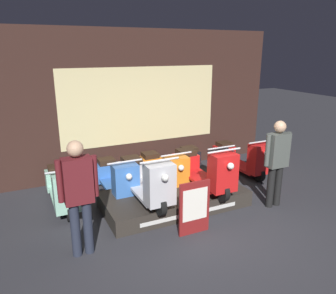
{
  "coord_description": "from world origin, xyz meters",
  "views": [
    {
      "loc": [
        -2.6,
        -3.81,
        2.76
      ],
      "look_at": [
        -0.06,
        1.54,
        0.99
      ],
      "focal_mm": 35.0,
      "sensor_mm": 36.0,
      "label": 1
    }
  ],
  "objects_px": {
    "person_left_browsing": "(79,191)",
    "price_sign_board": "(194,208)",
    "scooter_backrow_0": "(63,187)",
    "person_right_browsing": "(277,158)",
    "scooter_backrow_1": "(116,179)",
    "scooter_backrow_2": "(163,171)",
    "scooter_backrow_3": "(204,164)",
    "scooter_backrow_4": "(241,158)",
    "scooter_display_right": "(204,169)",
    "scooter_display_left": "(145,180)"
  },
  "relations": [
    {
      "from": "scooter_display_right",
      "to": "price_sign_board",
      "type": "bearing_deg",
      "value": -128.02
    },
    {
      "from": "scooter_backrow_2",
      "to": "person_left_browsing",
      "type": "bearing_deg",
      "value": -140.2
    },
    {
      "from": "scooter_backrow_3",
      "to": "price_sign_board",
      "type": "xyz_separation_m",
      "value": [
        -1.31,
        -1.85,
        0.08
      ]
    },
    {
      "from": "scooter_backrow_3",
      "to": "scooter_backrow_4",
      "type": "distance_m",
      "value": 1.0
    },
    {
      "from": "scooter_backrow_3",
      "to": "person_left_browsing",
      "type": "xyz_separation_m",
      "value": [
        -2.98,
        -1.65,
        0.6
      ]
    },
    {
      "from": "person_right_browsing",
      "to": "scooter_display_right",
      "type": "bearing_deg",
      "value": 145.97
    },
    {
      "from": "person_right_browsing",
      "to": "scooter_backrow_4",
      "type": "bearing_deg",
      "value": 71.93
    },
    {
      "from": "scooter_backrow_0",
      "to": "scooter_backrow_3",
      "type": "relative_size",
      "value": 1.0
    },
    {
      "from": "scooter_display_left",
      "to": "person_right_browsing",
      "type": "height_order",
      "value": "person_right_browsing"
    },
    {
      "from": "scooter_display_right",
      "to": "scooter_backrow_1",
      "type": "relative_size",
      "value": 1.0
    },
    {
      "from": "scooter_backrow_0",
      "to": "scooter_display_left",
      "type": "bearing_deg",
      "value": -36.86
    },
    {
      "from": "scooter_backrow_2",
      "to": "scooter_backrow_3",
      "type": "relative_size",
      "value": 1.0
    },
    {
      "from": "person_left_browsing",
      "to": "scooter_backrow_4",
      "type": "bearing_deg",
      "value": 22.51
    },
    {
      "from": "person_left_browsing",
      "to": "person_right_browsing",
      "type": "distance_m",
      "value": 3.45
    },
    {
      "from": "person_left_browsing",
      "to": "price_sign_board",
      "type": "bearing_deg",
      "value": -6.83
    },
    {
      "from": "scooter_backrow_2",
      "to": "scooter_backrow_3",
      "type": "xyz_separation_m",
      "value": [
        1.0,
        0.0,
        0.0
      ]
    },
    {
      "from": "person_right_browsing",
      "to": "price_sign_board",
      "type": "xyz_separation_m",
      "value": [
        -1.78,
        -0.2,
        -0.48
      ]
    },
    {
      "from": "person_left_browsing",
      "to": "scooter_backrow_2",
      "type": "bearing_deg",
      "value": 39.8
    },
    {
      "from": "scooter_backrow_3",
      "to": "person_left_browsing",
      "type": "relative_size",
      "value": 1.06
    },
    {
      "from": "scooter_backrow_1",
      "to": "person_left_browsing",
      "type": "xyz_separation_m",
      "value": [
        -0.98,
        -1.65,
        0.6
      ]
    },
    {
      "from": "scooter_backrow_0",
      "to": "price_sign_board",
      "type": "relative_size",
      "value": 2.03
    },
    {
      "from": "scooter_backrow_1",
      "to": "scooter_backrow_2",
      "type": "bearing_deg",
      "value": 0.0
    },
    {
      "from": "scooter_backrow_0",
      "to": "person_right_browsing",
      "type": "relative_size",
      "value": 1.1
    },
    {
      "from": "scooter_backrow_4",
      "to": "person_left_browsing",
      "type": "xyz_separation_m",
      "value": [
        -3.98,
        -1.65,
        0.6
      ]
    },
    {
      "from": "scooter_display_right",
      "to": "scooter_backrow_4",
      "type": "distance_m",
      "value": 1.87
    },
    {
      "from": "scooter_backrow_1",
      "to": "price_sign_board",
      "type": "relative_size",
      "value": 2.03
    },
    {
      "from": "scooter_display_right",
      "to": "scooter_backrow_1",
      "type": "bearing_deg",
      "value": 146.34
    },
    {
      "from": "scooter_backrow_4",
      "to": "price_sign_board",
      "type": "height_order",
      "value": "scooter_backrow_4"
    },
    {
      "from": "scooter_display_right",
      "to": "scooter_backrow_0",
      "type": "xyz_separation_m",
      "value": [
        -2.41,
        0.94,
        -0.28
      ]
    },
    {
      "from": "price_sign_board",
      "to": "person_right_browsing",
      "type": "bearing_deg",
      "value": 6.42
    },
    {
      "from": "scooter_display_right",
      "to": "person_left_browsing",
      "type": "relative_size",
      "value": 1.06
    },
    {
      "from": "scooter_display_right",
      "to": "person_right_browsing",
      "type": "bearing_deg",
      "value": -34.03
    },
    {
      "from": "scooter_backrow_4",
      "to": "price_sign_board",
      "type": "bearing_deg",
      "value": -141.35
    },
    {
      "from": "price_sign_board",
      "to": "scooter_display_left",
      "type": "bearing_deg",
      "value": 115.79
    },
    {
      "from": "scooter_backrow_3",
      "to": "price_sign_board",
      "type": "height_order",
      "value": "scooter_backrow_3"
    },
    {
      "from": "person_right_browsing",
      "to": "scooter_backrow_1",
      "type": "bearing_deg",
      "value": 146.18
    },
    {
      "from": "scooter_backrow_1",
      "to": "scooter_backrow_3",
      "type": "xyz_separation_m",
      "value": [
        2.0,
        0.0,
        0.0
      ]
    },
    {
      "from": "price_sign_board",
      "to": "scooter_backrow_4",
      "type": "bearing_deg",
      "value": 38.65
    },
    {
      "from": "scooter_display_right",
      "to": "person_right_browsing",
      "type": "relative_size",
      "value": 1.1
    },
    {
      "from": "scooter_backrow_1",
      "to": "person_left_browsing",
      "type": "relative_size",
      "value": 1.06
    },
    {
      "from": "scooter_display_right",
      "to": "scooter_backrow_0",
      "type": "distance_m",
      "value": 2.6
    },
    {
      "from": "person_left_browsing",
      "to": "price_sign_board",
      "type": "distance_m",
      "value": 1.76
    },
    {
      "from": "scooter_display_right",
      "to": "person_left_browsing",
      "type": "bearing_deg",
      "value": -163.29
    },
    {
      "from": "scooter_backrow_4",
      "to": "person_left_browsing",
      "type": "relative_size",
      "value": 1.06
    },
    {
      "from": "scooter_backrow_3",
      "to": "scooter_backrow_4",
      "type": "xyz_separation_m",
      "value": [
        1.0,
        0.0,
        0.0
      ]
    },
    {
      "from": "person_right_browsing",
      "to": "scooter_backrow_3",
      "type": "bearing_deg",
      "value": 105.65
    },
    {
      "from": "scooter_display_left",
      "to": "scooter_backrow_2",
      "type": "distance_m",
      "value": 1.23
    },
    {
      "from": "person_left_browsing",
      "to": "scooter_backrow_1",
      "type": "bearing_deg",
      "value": 59.3
    },
    {
      "from": "scooter_display_right",
      "to": "scooter_backrow_3",
      "type": "distance_m",
      "value": 1.14
    },
    {
      "from": "price_sign_board",
      "to": "person_left_browsing",
      "type": "bearing_deg",
      "value": 173.17
    }
  ]
}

